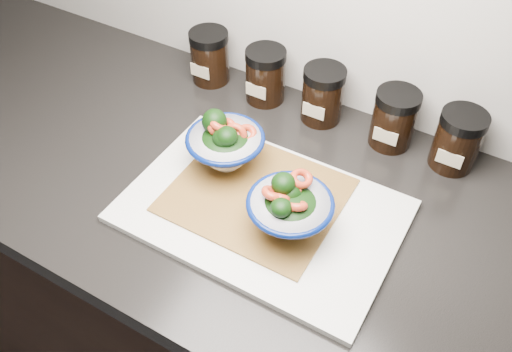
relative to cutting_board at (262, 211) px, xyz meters
The scene contains 11 objects.
cabinet 0.48m from the cutting_board, 26.23° to the left, with size 3.43×0.58×0.86m, color black.
countertop 0.09m from the cutting_board, 26.23° to the left, with size 3.50×0.60×0.04m, color black.
cutting_board is the anchor object (origin of this frame).
bamboo_mat 0.03m from the cutting_board, 138.61° to the left, with size 0.28×0.24×0.00m, color #A37930.
bowl_left 0.13m from the cutting_board, 151.04° to the left, with size 0.14×0.14×0.10m.
bowl_right 0.08m from the cutting_board, 14.69° to the right, with size 0.14×0.14×0.10m.
spice_jar_a 0.40m from the cutting_board, 135.68° to the left, with size 0.08×0.08×0.11m.
spice_jar_b 0.32m from the cutting_board, 118.38° to the left, with size 0.08×0.08×0.11m.
spice_jar_c 0.28m from the cutting_board, 94.72° to the left, with size 0.08×0.08×0.11m.
spice_jar_d 0.31m from the cutting_board, 66.37° to the left, with size 0.08×0.08×0.11m.
spice_jar_e 0.37m from the cutting_board, 49.29° to the left, with size 0.08×0.08×0.11m.
Camera 1 is at (0.21, 0.90, 1.59)m, focal length 38.00 mm.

